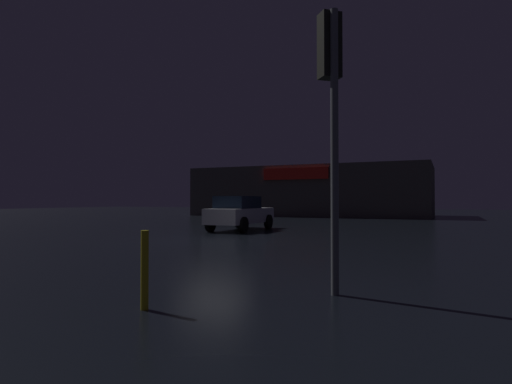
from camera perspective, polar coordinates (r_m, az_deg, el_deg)
name	(u,v)px	position (r m, az deg, el deg)	size (l,w,h in m)	color
ground_plane	(214,240)	(15.61, -5.77, -6.47)	(120.00, 120.00, 0.00)	black
store_building	(313,192)	(40.69, 7.68, 0.02)	(21.39, 10.07, 4.51)	#4C4742
traffic_signal_opposite	(331,85)	(6.94, 10.10, 14.11)	(0.42, 0.43, 4.43)	#595B60
car_near	(240,213)	(20.36, -2.17, -2.81)	(1.96, 4.60, 1.65)	#B7B7BF
bollard_kerb_a	(145,270)	(5.88, -14.87, -10.18)	(0.10, 0.10, 1.05)	gold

